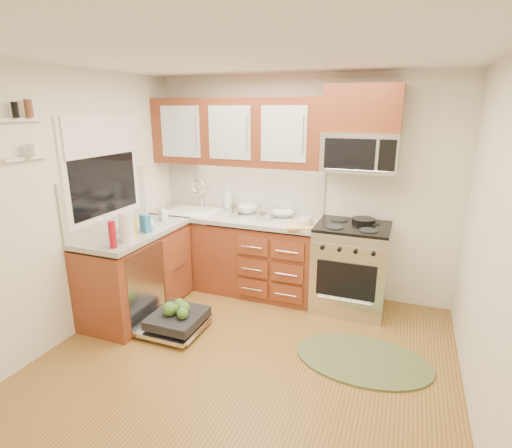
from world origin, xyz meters
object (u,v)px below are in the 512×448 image
at_px(sink, 193,221).
at_px(bowl_a, 283,214).
at_px(range, 350,267).
at_px(rug, 363,360).
at_px(cutting_board, 302,227).
at_px(stock_pot, 265,215).
at_px(bowl_b, 246,209).
at_px(cup, 306,221).
at_px(paper_towel_roll, 127,227).
at_px(skillet, 364,221).
at_px(microwave, 360,152).
at_px(upper_cabinets, 236,132).
at_px(dishwasher, 174,321).

xyz_separation_m(sink, bowl_a, (1.10, 0.16, 0.16)).
xyz_separation_m(range, rug, (0.28, -0.97, -0.46)).
height_order(rug, cutting_board, cutting_board).
relative_size(stock_pot, bowl_b, 0.63).
bearing_deg(bowl_a, cup, -38.00).
height_order(paper_towel_roll, cup, paper_towel_roll).
xyz_separation_m(cutting_board, bowl_a, (-0.33, 0.36, 0.02)).
xyz_separation_m(skillet, bowl_a, (-0.92, 0.02, -0.02)).
xyz_separation_m(skillet, bowl_b, (-1.38, 0.02, -0.00)).
bearing_deg(rug, paper_towel_roll, -173.24).
bearing_deg(sink, range, 0.30).
height_order(sink, cutting_board, cutting_board).
bearing_deg(cutting_board, cup, 77.17).
bearing_deg(microwave, skillet, 9.76).
distance_m(sink, cutting_board, 1.45).
bearing_deg(bowl_a, skillet, -0.98).
height_order(sink, stock_pot, stock_pot).
bearing_deg(skillet, upper_cabinets, 179.64).
relative_size(upper_cabinets, bowl_b, 7.10).
bearing_deg(sink, stock_pot, -1.44).
bearing_deg(cutting_board, dishwasher, -138.50).
relative_size(range, paper_towel_roll, 3.34).
relative_size(rug, paper_towel_roll, 4.14).
height_order(skillet, cup, cup).
bearing_deg(dishwasher, microwave, 39.07).
bearing_deg(cup, dishwasher, -136.45).
height_order(skillet, stock_pot, stock_pot).
distance_m(dishwasher, bowl_b, 1.57).
distance_m(rug, cup, 1.49).
distance_m(upper_cabinets, cutting_board, 1.35).
height_order(range, sink, range).
xyz_separation_m(microwave, stock_pot, (-0.99, -0.15, -0.72)).
relative_size(dishwasher, paper_towel_roll, 2.46).
distance_m(stock_pot, bowl_b, 0.36).
bearing_deg(dishwasher, cutting_board, 41.50).
bearing_deg(cutting_board, bowl_a, 132.41).
relative_size(upper_cabinets, range, 2.16).
height_order(range, skillet, skillet).
bearing_deg(range, microwave, 90.00).
bearing_deg(dishwasher, sink, 109.20).
xyz_separation_m(cutting_board, bowl_b, (-0.79, 0.37, 0.03)).
xyz_separation_m(range, stock_pot, (-0.99, -0.03, 0.50)).
bearing_deg(cutting_board, skillet, 30.35).
xyz_separation_m(skillet, paper_towel_roll, (-2.02, -1.37, 0.09)).
distance_m(skillet, bowl_a, 0.92).
height_order(skillet, bowl_b, bowl_b).
distance_m(range, dishwasher, 1.95).
height_order(upper_cabinets, rug, upper_cabinets).
bearing_deg(skillet, rug, -80.48).
height_order(range, cup, cup).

